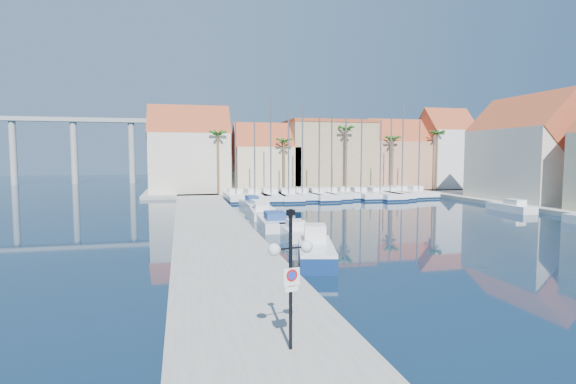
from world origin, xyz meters
The scene contains 37 objects.
ground centered at (0.00, 0.00, 0.00)m, with size 260.00×260.00×0.00m, color black.
quay_west centered at (-9.00, 13.50, 0.25)m, with size 6.00×77.00×0.50m, color gray.
shore_north centered at (10.00, 48.00, 0.25)m, with size 54.00×16.00×0.50m, color gray.
lamp_post centered at (-8.40, -12.52, 3.20)m, with size 1.37×0.59×4.11m.
bollard centered at (-6.92, -6.89, 0.73)m, with size 0.19×0.19×0.47m, color black.
fishing_boat centered at (-3.89, -0.32, 0.67)m, with size 3.25×6.09×2.03m.
motorboat_west_0 centered at (-3.21, 7.37, 0.51)m, with size 1.85×5.12×1.40m.
motorboat_west_1 centered at (-3.71, 12.61, 0.51)m, with size 2.75×7.34×1.40m.
motorboat_west_2 centered at (-3.76, 18.65, 0.51)m, with size 2.24×5.81×1.40m.
motorboat_west_3 centered at (-3.19, 22.85, 0.51)m, with size 2.20×6.77×1.40m.
motorboat_west_4 centered at (-3.25, 28.36, 0.51)m, with size 2.27×5.74×1.40m.
motorboat_east_1 centered at (24.00, 17.21, 0.51)m, with size 1.96×5.88×1.40m.
sailboat_0 centered at (-4.14, 36.51, 0.57)m, with size 2.78×10.08×11.02m.
sailboat_1 centered at (-1.62, 36.32, 0.57)m, with size 3.46×10.33×11.31m.
sailboat_2 centered at (0.68, 36.23, 0.59)m, with size 3.45×11.27×14.07m.
sailboat_3 centered at (3.04, 35.59, 0.57)m, with size 3.58×10.92×11.84m.
sailboat_4 centered at (5.17, 36.45, 0.59)m, with size 3.39×10.47×13.11m.
sailboat_5 centered at (7.42, 35.72, 0.56)m, with size 3.06×11.04×11.69m.
sailboat_6 centered at (9.46, 36.34, 0.58)m, with size 3.14×10.22×11.92m.
sailboat_7 centered at (11.68, 36.49, 0.60)m, with size 2.53×8.59×11.50m.
sailboat_8 centered at (13.86, 36.05, 0.57)m, with size 2.80×10.54×12.15m.
sailboat_9 centered at (16.49, 35.42, 0.55)m, with size 3.45×12.06×11.21m.
sailboat_10 centered at (18.26, 35.71, 0.56)m, with size 3.24×11.03×11.88m.
sailboat_11 centered at (20.59, 36.51, 0.59)m, with size 2.75×10.24×13.59m.
sailboat_12 centered at (23.12, 36.10, 0.59)m, with size 2.41×8.98×11.38m.
building_0 centered at (-10.00, 47.00, 6.52)m, with size 12.30×9.00×13.50m.
building_1 centered at (2.00, 47.00, 5.30)m, with size 10.30×8.00×11.00m.
building_2 centered at (13.00, 48.00, 6.26)m, with size 14.20×10.20×11.50m.
building_3 centered at (25.00, 47.00, 5.86)m, with size 10.30×8.00×12.00m.
building_4 centered at (34.00, 46.00, 6.97)m, with size 8.30×8.00×14.00m.
building_6 centered at (32.00, 24.00, 6.52)m, with size 9.00×14.30×13.50m.
palm_0 centered at (-6.00, 42.00, 9.08)m, with size 2.60×2.60×10.15m.
palm_1 centered at (4.00, 42.00, 8.14)m, with size 2.60×2.60×9.15m.
palm_2 centered at (14.00, 42.00, 10.02)m, with size 2.60×2.60×11.15m.
palm_3 centered at (22.00, 42.00, 8.61)m, with size 2.60×2.60×9.65m.
palm_4 centered at (30.00, 42.00, 9.55)m, with size 2.60×2.60×10.65m.
viaduct centered at (-39.07, 82.00, 10.25)m, with size 48.00×2.20×14.45m.
Camera 1 is at (-11.43, -24.82, 6.12)m, focal length 28.00 mm.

